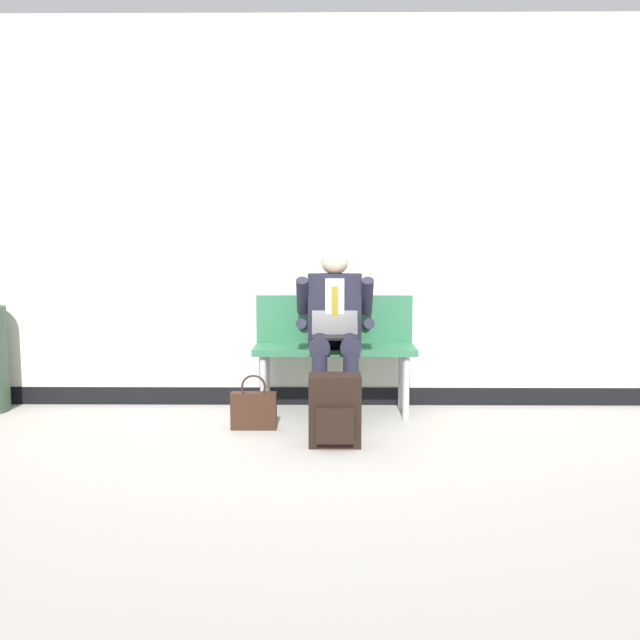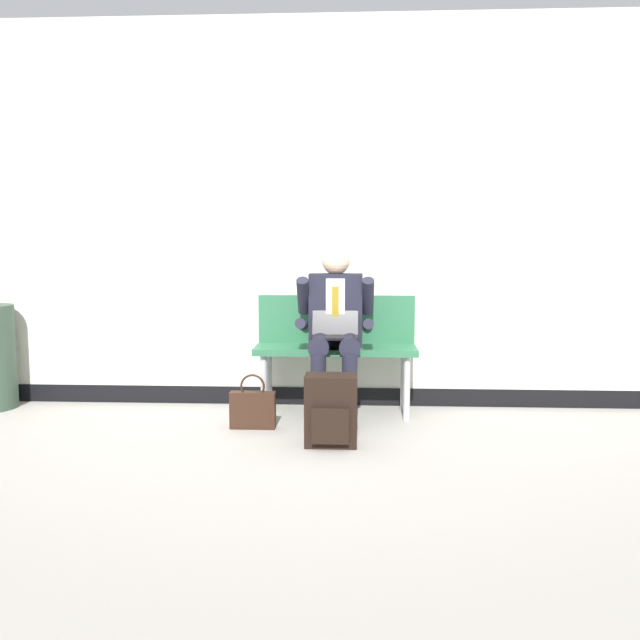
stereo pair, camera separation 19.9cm
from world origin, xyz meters
TOP-DOWN VIEW (x-y plane):
  - ground_plane at (0.00, 0.00)m, footprint 18.00×18.00m
  - station_wall at (0.00, 0.69)m, footprint 6.49×0.14m
  - bench_with_person at (0.22, 0.41)m, footprint 1.22×0.42m
  - person_seated at (0.22, 0.21)m, footprint 0.57×0.70m
  - backpack at (0.21, -0.45)m, footprint 0.34×0.26m
  - handbag at (-0.36, -0.09)m, footprint 0.32×0.09m

SIDE VIEW (x-z plane):
  - ground_plane at x=0.00m, z-range 0.00..0.00m
  - handbag at x=-0.36m, z-range -0.05..0.34m
  - backpack at x=0.21m, z-range 0.00..0.46m
  - bench_with_person at x=0.22m, z-range 0.11..1.01m
  - person_seated at x=0.22m, z-range 0.05..1.33m
  - station_wall at x=0.00m, z-range -0.01..3.04m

